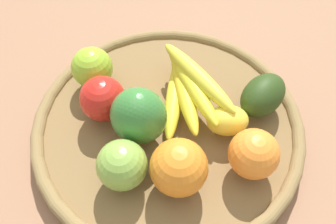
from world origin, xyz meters
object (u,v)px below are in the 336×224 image
lemon_0 (228,120)px  orange_0 (254,154)px  banana_bunch (187,87)px  apple_2 (103,99)px  apple_0 (92,68)px  orange_1 (182,167)px  apple_1 (122,165)px  avocado (263,95)px  bell_pepper (139,116)px

lemon_0 → orange_0: size_ratio=0.89×
banana_bunch → apple_2: (-0.13, -0.01, 0.00)m
apple_0 → orange_0: size_ratio=0.96×
orange_1 → apple_0: (-0.12, 0.20, -0.01)m
apple_0 → orange_0: 0.29m
apple_2 → apple_0: 0.07m
apple_2 → apple_1: size_ratio=1.01×
apple_1 → orange_0: bearing=-2.4°
orange_0 → avocado: bearing=66.5°
banana_bunch → apple_2: 0.13m
orange_1 → avocado: orange_1 is taller
orange_0 → orange_1: bearing=-175.1°
orange_1 → orange_0: size_ratio=1.11×
avocado → orange_0: size_ratio=1.23×
lemon_0 → bell_pepper: bearing=176.1°
apple_1 → apple_2: bearing=100.9°
lemon_0 → avocado: size_ratio=0.73×
apple_2 → apple_1: 0.12m
banana_bunch → orange_1: size_ratio=2.22×
avocado → apple_1: bearing=-157.1°
avocado → bell_pepper: 0.20m
lemon_0 → orange_1: size_ratio=0.80×
lemon_0 → bell_pepper: (-0.13, 0.01, 0.02)m
banana_bunch → apple_1: (-0.11, -0.13, 0.00)m
lemon_0 → apple_1: 0.17m
banana_bunch → apple_1: bearing=-130.9°
bell_pepper → apple_2: bearing=152.7°
banana_bunch → avocado: size_ratio=2.02×
orange_1 → apple_2: orange_1 is taller
apple_1 → apple_0: bearing=101.5°
banana_bunch → orange_0: 0.15m
apple_1 → apple_0: 0.19m
banana_bunch → apple_0: apple_0 is taller
apple_0 → orange_0: orange_0 is taller
lemon_0 → apple_2: (-0.18, 0.06, 0.01)m
avocado → bell_pepper: size_ratio=0.92×
banana_bunch → orange_1: orange_1 is taller
banana_bunch → orange_1: 0.15m
lemon_0 → apple_0: size_ratio=0.93×
banana_bunch → bell_pepper: (-0.08, -0.06, 0.02)m
avocado → orange_1: bearing=-142.7°
banana_bunch → orange_1: bearing=-102.4°
orange_1 → apple_1: size_ratio=1.13×
apple_1 → bell_pepper: (0.03, 0.07, 0.01)m
avocado → apple_2: (-0.25, 0.02, 0.01)m
orange_1 → orange_0: (0.10, 0.01, -0.00)m
bell_pepper → apple_1: bearing=-97.3°
banana_bunch → orange_0: bearing=-62.5°
apple_1 → banana_bunch: bearing=49.1°
banana_bunch → avocado: bearing=-15.5°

